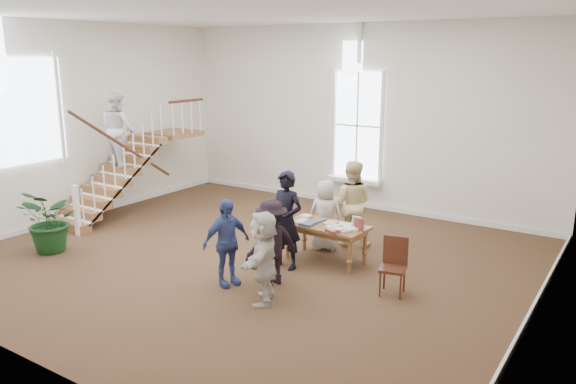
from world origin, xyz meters
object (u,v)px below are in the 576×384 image
Objects in this scene: person_yellow at (351,203)px; woman_cluster_a at (226,243)px; library_table at (326,229)px; woman_cluster_b at (272,242)px; side_chair at (394,262)px; elderly_woman at (326,215)px; floor_plant at (51,221)px; police_officer at (286,220)px; woman_cluster_c at (264,257)px.

person_yellow reaches higher than woman_cluster_a.
library_table is 1.07× the size of woman_cluster_b.
elderly_woman is at bearing 136.22° from side_chair.
floor_plant is at bearing 18.77° from person_yellow.
person_yellow is (0.40, 1.75, -0.02)m from police_officer.
police_officer reaches higher than elderly_woman.
woman_cluster_b is 1.57× the size of side_chair.
person_yellow is 5.87m from floor_plant.
elderly_woman is 1.11× the size of floor_plant.
elderly_woman is at bearing 164.11° from woman_cluster_c.
person_yellow reaches higher than library_table.
woman_cluster_b reaches higher than floor_plant.
woman_cluster_c is (0.11, -3.15, -0.13)m from person_yellow.
side_chair is (6.32, 1.84, -0.12)m from floor_plant.
side_chair is at bearing 135.32° from elderly_woman.
elderly_woman reaches higher than side_chair.
woman_cluster_c is at bearing 4.89° from floor_plant.
elderly_woman is 0.94× the size of woman_cluster_a.
police_officer is 1.27m from woman_cluster_a.
library_table is at bearing 156.45° from woman_cluster_c.
woman_cluster_a is 0.92m from woman_cluster_c.
library_table is 0.72m from elderly_woman.
person_yellow is at bearing 122.09° from side_chair.
side_chair is at bearing -18.52° from library_table.
police_officer is 1.19× the size of woman_cluster_a.
floor_plant is (-4.78, -0.41, -0.10)m from woman_cluster_c.
library_table is 2.03m from woman_cluster_a.
library_table is at bearing 108.12° from elderly_woman.
woman_cluster_b is 4.60m from floor_plant.
elderly_woman is 0.96× the size of woman_cluster_b.
person_yellow is 1.18× the size of woman_cluster_c.
person_yellow is at bearing -133.74° from elderly_woman.
woman_cluster_a is 1.60× the size of side_chair.
floor_plant is at bearing -109.81° from woman_cluster_c.
library_table is 1.06× the size of woman_cluster_c.
woman_cluster_b is at bearing -179.93° from woman_cluster_c.
side_chair reaches higher than library_table.
woman_cluster_c reaches higher than side_chair.
woman_cluster_b is at bearing -34.45° from woman_cluster_a.
woman_cluster_a is (-0.79, -2.95, -0.12)m from person_yellow.
woman_cluster_a is 1.18× the size of floor_plant.
elderly_woman is 2.68m from woman_cluster_c.
elderly_woman is at bearing 86.91° from police_officer.
police_officer is at bearing 0.73° from woman_cluster_a.
woman_cluster_c is (0.41, -2.65, 0.03)m from elderly_woman.
woman_cluster_c reaches higher than woman_cluster_b.
woman_cluster_a is (-0.39, -1.20, -0.14)m from police_officer.
police_officer is 1.27m from elderly_woman.
woman_cluster_b is 1.15× the size of floor_plant.
floor_plant is at bearing -175.63° from side_chair.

